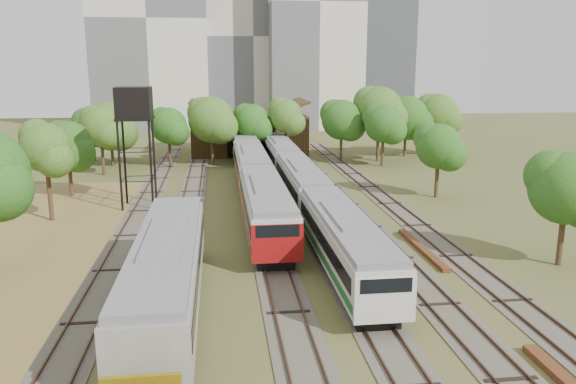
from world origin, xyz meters
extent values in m
plane|color=#475123|center=(0.00, 0.00, 0.00)|extent=(240.00, 240.00, 0.00)
cube|color=#4C473D|center=(-12.00, 25.00, 0.03)|extent=(2.60, 80.00, 0.06)
cube|color=#472D1E|center=(-12.72, 25.00, 0.12)|extent=(0.08, 80.00, 0.14)
cube|color=#472D1E|center=(-11.28, 25.00, 0.12)|extent=(0.08, 80.00, 0.14)
cube|color=#4C473D|center=(-8.00, 25.00, 0.03)|extent=(2.60, 80.00, 0.06)
cube|color=#472D1E|center=(-8.72, 25.00, 0.12)|extent=(0.08, 80.00, 0.14)
cube|color=#472D1E|center=(-7.28, 25.00, 0.12)|extent=(0.08, 80.00, 0.14)
cube|color=#4C473D|center=(-2.00, 25.00, 0.03)|extent=(2.60, 80.00, 0.06)
cube|color=#472D1E|center=(-2.72, 25.00, 0.12)|extent=(0.08, 80.00, 0.14)
cube|color=#472D1E|center=(-1.28, 25.00, 0.12)|extent=(0.08, 80.00, 0.14)
cube|color=#4C473D|center=(2.00, 25.00, 0.03)|extent=(2.60, 80.00, 0.06)
cube|color=#472D1E|center=(1.28, 25.00, 0.12)|extent=(0.08, 80.00, 0.14)
cube|color=#472D1E|center=(2.72, 25.00, 0.12)|extent=(0.08, 80.00, 0.14)
cube|color=#4C473D|center=(6.00, 25.00, 0.03)|extent=(2.60, 80.00, 0.06)
cube|color=#472D1E|center=(5.28, 25.00, 0.12)|extent=(0.08, 80.00, 0.14)
cube|color=#472D1E|center=(6.72, 25.00, 0.12)|extent=(0.08, 80.00, 0.14)
cube|color=#4C473D|center=(10.00, 25.00, 0.03)|extent=(2.60, 80.00, 0.06)
cube|color=#472D1E|center=(9.28, 25.00, 0.12)|extent=(0.08, 80.00, 0.14)
cube|color=#472D1E|center=(10.72, 25.00, 0.12)|extent=(0.08, 80.00, 0.14)
cube|color=black|center=(-2.00, 16.93, 0.42)|extent=(2.31, 15.64, 0.84)
cube|color=beige|center=(-2.00, 16.93, 2.15)|extent=(3.04, 17.00, 2.62)
cube|color=black|center=(-2.00, 16.93, 2.47)|extent=(3.10, 15.64, 0.89)
cube|color=slate|center=(-2.00, 16.93, 3.65)|extent=(2.80, 16.66, 0.38)
cube|color=maroon|center=(-2.00, 16.93, 1.42)|extent=(3.10, 16.66, 0.47)
cube|color=maroon|center=(-2.00, 8.48, 2.02)|extent=(3.08, 0.25, 2.36)
cube|color=black|center=(-2.00, 34.43, 0.42)|extent=(2.31, 15.64, 0.84)
cube|color=beige|center=(-2.00, 34.43, 2.15)|extent=(3.04, 17.00, 2.62)
cube|color=black|center=(-2.00, 34.43, 2.47)|extent=(3.10, 15.64, 0.89)
cube|color=slate|center=(-2.00, 34.43, 3.65)|extent=(2.80, 16.66, 0.38)
cube|color=maroon|center=(-2.00, 34.43, 1.42)|extent=(3.10, 16.66, 0.47)
cube|color=black|center=(2.00, 8.47, 0.39)|extent=(2.15, 15.64, 0.78)
cube|color=beige|center=(2.00, 8.47, 2.00)|extent=(2.84, 17.00, 2.44)
cube|color=black|center=(2.00, 8.47, 2.30)|extent=(2.90, 15.64, 0.83)
cube|color=slate|center=(2.00, 8.47, 3.40)|extent=(2.61, 16.66, 0.35)
cube|color=#165A28|center=(2.00, 8.47, 1.32)|extent=(2.90, 16.66, 0.44)
cube|color=beige|center=(2.00, 0.02, 1.88)|extent=(2.88, 0.25, 2.20)
cube|color=black|center=(2.00, 25.97, 0.39)|extent=(2.15, 15.64, 0.78)
cube|color=beige|center=(2.00, 25.97, 2.00)|extent=(2.84, 17.00, 2.44)
cube|color=black|center=(2.00, 25.97, 2.30)|extent=(2.90, 15.64, 0.83)
cube|color=slate|center=(2.00, 25.97, 3.40)|extent=(2.61, 16.66, 0.35)
cube|color=#165A28|center=(2.00, 25.97, 1.32)|extent=(2.90, 16.66, 0.44)
cube|color=black|center=(2.00, 43.47, 0.39)|extent=(2.15, 15.64, 0.78)
cube|color=beige|center=(2.00, 43.47, 2.00)|extent=(2.84, 17.00, 2.44)
cube|color=black|center=(2.00, 43.47, 2.30)|extent=(2.90, 15.64, 0.83)
cube|color=slate|center=(2.00, 43.47, 3.40)|extent=(2.61, 16.66, 0.35)
cube|color=#165A28|center=(2.00, 43.47, 1.32)|extent=(2.90, 16.66, 0.44)
cube|color=black|center=(-2.00, 52.93, 0.41)|extent=(2.24, 14.72, 0.81)
cube|color=beige|center=(-2.00, 52.93, 2.08)|extent=(2.95, 16.00, 2.54)
cube|color=black|center=(-2.00, 52.93, 2.39)|extent=(3.01, 14.72, 0.86)
cube|color=slate|center=(-2.00, 52.93, 3.54)|extent=(2.71, 15.68, 0.37)
cube|color=#165A28|center=(-2.00, 52.93, 1.37)|extent=(3.01, 15.68, 0.46)
cube|color=beige|center=(-2.00, 44.98, 1.96)|extent=(2.99, 0.25, 2.29)
cube|color=black|center=(-8.00, 4.00, 0.43)|extent=(2.39, 16.56, 0.87)
cube|color=gray|center=(-8.00, 4.00, 2.23)|extent=(3.15, 18.00, 2.71)
cube|color=black|center=(-8.00, 4.00, 2.55)|extent=(3.21, 16.56, 0.92)
cube|color=slate|center=(-8.00, 4.00, 3.78)|extent=(2.90, 17.64, 0.39)
cylinder|color=black|center=(-13.69, 25.45, 3.85)|extent=(0.19, 0.19, 7.71)
cylinder|color=black|center=(-11.09, 25.45, 3.85)|extent=(0.19, 0.19, 7.71)
cylinder|color=black|center=(-13.69, 28.05, 3.85)|extent=(0.19, 0.19, 7.71)
cylinder|color=black|center=(-11.09, 28.05, 3.85)|extent=(0.19, 0.19, 7.71)
cube|color=black|center=(-12.39, 26.75, 7.81)|extent=(3.04, 3.04, 0.20)
cube|color=black|center=(-12.39, 26.75, 9.21)|extent=(2.89, 2.89, 2.60)
cube|color=brown|center=(8.20, 11.87, 0.14)|extent=(0.53, 8.53, 0.28)
cube|color=#332012|center=(-1.00, 58.00, 2.75)|extent=(16.00, 11.00, 5.50)
cube|color=#332012|center=(-5.00, 58.00, 6.10)|extent=(8.45, 11.55, 2.96)
cube|color=#332012|center=(3.00, 58.00, 6.10)|extent=(8.45, 11.55, 2.96)
cube|color=black|center=(-1.00, 52.55, 2.20)|extent=(6.40, 0.15, 4.12)
cylinder|color=#382616|center=(-18.85, 22.91, 2.34)|extent=(0.36, 0.36, 4.68)
sphere|color=#195316|center=(-18.85, 22.91, 5.96)|extent=(3.95, 3.95, 3.95)
cylinder|color=#382616|center=(-19.45, 31.78, 1.94)|extent=(0.36, 0.36, 3.88)
sphere|color=#195316|center=(-19.45, 31.78, 4.94)|extent=(4.66, 4.66, 4.66)
cylinder|color=#382616|center=(-18.51, 42.60, 2.20)|extent=(0.36, 0.36, 4.40)
sphere|color=#195316|center=(-18.51, 42.60, 5.61)|extent=(4.52, 4.52, 4.52)
cylinder|color=#382616|center=(-21.63, 52.86, 1.77)|extent=(0.36, 0.36, 3.53)
sphere|color=#195316|center=(-21.63, 52.86, 4.50)|extent=(5.23, 5.23, 5.23)
cylinder|color=#382616|center=(-18.58, 48.82, 1.96)|extent=(0.36, 0.36, 3.92)
sphere|color=#195316|center=(-18.58, 48.82, 4.99)|extent=(6.09, 6.09, 6.09)
cylinder|color=#382616|center=(-11.35, 47.29, 2.00)|extent=(0.36, 0.36, 4.00)
sphere|color=#195316|center=(-11.35, 47.29, 5.09)|extent=(4.44, 4.44, 4.44)
cylinder|color=#382616|center=(-6.12, 48.06, 2.23)|extent=(0.36, 0.36, 4.47)
sphere|color=#195316|center=(-6.12, 48.06, 5.69)|extent=(5.76, 5.76, 5.76)
cylinder|color=#382616|center=(-0.99, 49.21, 2.06)|extent=(0.36, 0.36, 4.12)
sphere|color=#195316|center=(-0.99, 49.21, 5.24)|extent=(4.62, 4.62, 4.62)
cylinder|color=#382616|center=(3.35, 48.56, 2.37)|extent=(0.36, 0.36, 4.73)
sphere|color=#195316|center=(3.35, 48.56, 6.02)|extent=(4.24, 4.24, 4.24)
cylinder|color=#382616|center=(10.58, 48.50, 2.15)|extent=(0.36, 0.36, 4.29)
sphere|color=#195316|center=(10.58, 48.50, 5.46)|extent=(5.19, 5.19, 5.19)
cylinder|color=#382616|center=(15.52, 48.52, 2.61)|extent=(0.36, 0.36, 5.22)
sphere|color=#195316|center=(15.52, 48.52, 6.64)|extent=(6.15, 6.15, 6.15)
cylinder|color=#382616|center=(20.29, 51.64, 2.08)|extent=(0.36, 0.36, 4.17)
sphere|color=#195316|center=(20.29, 51.64, 5.31)|extent=(6.12, 6.12, 6.12)
cylinder|color=#382616|center=(24.93, 52.13, 2.25)|extent=(0.36, 0.36, 4.49)
sphere|color=#195316|center=(24.93, 52.13, 5.72)|extent=(5.68, 5.68, 5.68)
cylinder|color=#382616|center=(15.72, 8.14, 1.94)|extent=(0.36, 0.36, 3.88)
sphere|color=#195316|center=(15.72, 8.14, 4.94)|extent=(4.48, 4.48, 4.48)
cylinder|color=#382616|center=(15.17, 27.10, 1.92)|extent=(0.36, 0.36, 3.85)
sphere|color=#195316|center=(15.17, 27.10, 4.90)|extent=(4.27, 4.27, 4.27)
cylinder|color=#382616|center=(14.93, 44.32, 2.09)|extent=(0.36, 0.36, 4.19)
sphere|color=#195316|center=(14.93, 44.32, 5.33)|extent=(4.76, 4.76, 4.76)
cube|color=beige|center=(-18.00, 95.00, 21.00)|extent=(22.00, 16.00, 42.00)
cube|color=beige|center=(2.00, 100.00, 18.00)|extent=(20.00, 18.00, 36.00)
cube|color=beige|center=(14.00, 92.00, 24.00)|extent=(18.00, 16.00, 48.00)
cube|color=#3E4246|center=(34.00, 110.00, 14.00)|extent=(12.00, 12.00, 28.00)
camera|label=1|loc=(-5.26, -22.93, 12.20)|focal=35.00mm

